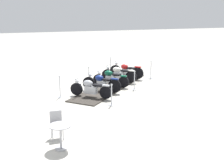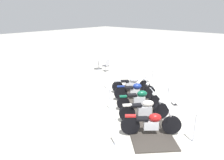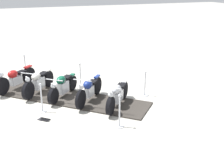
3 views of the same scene
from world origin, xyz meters
The scene contains 16 objects.
ground_plane centered at (0.00, 0.00, 0.00)m, with size 80.00×80.00×0.00m, color beige.
display_platform centered at (0.00, 0.00, 0.03)m, with size 6.70×1.55×0.05m, color #38332D.
motorcycle_maroon centered at (-1.54, -1.64, 0.50)m, with size 1.62×1.75×1.04m.
motorcycle_cream centered at (-0.76, -0.83, 0.50)m, with size 1.75×1.48×0.99m.
motorcycle_forest centered at (0.02, -0.02, 0.49)m, with size 1.69×1.48×0.89m.
motorcycle_navy centered at (0.80, 0.79, 0.52)m, with size 1.69×1.52×1.01m.
motorcycle_chrome centered at (1.58, 1.60, 0.48)m, with size 1.76×1.53×0.92m.
stanchion_left_mid centered at (-1.00, 0.96, 0.35)m, with size 0.31×0.31×1.05m.
stanchion_right_front centered at (-0.97, -3.02, 0.42)m, with size 0.29×0.29×1.15m.
stanchion_left_rear centered at (0.97, 3.02, 0.32)m, with size 0.32×0.32×1.01m.
stanchion_right_rear centered at (2.98, 1.09, 0.39)m, with size 0.29×0.29×1.10m.
stanchion_right_mid centered at (1.00, -0.96, 0.37)m, with size 0.29×0.29×1.05m.
stanchion_left_front centered at (-2.98, -1.09, 0.39)m, with size 0.30×0.30×1.12m.
info_placard centered at (1.63, -1.02, 0.07)m, with size 0.41×0.41×0.20m.
cafe_table centered at (3.77, 6.45, 0.59)m, with size 0.71×0.71×0.79m.
cafe_chair_near_table centered at (3.77, 5.63, 0.53)m, with size 0.40×0.40×0.93m.
Camera 2 is at (-7.82, -5.27, 4.46)m, focal length 34.57 mm.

